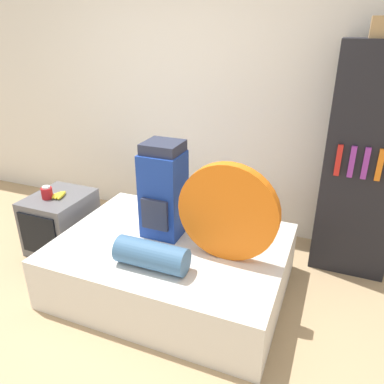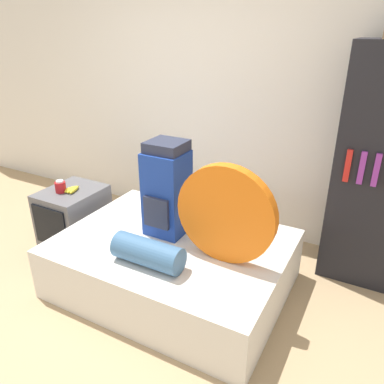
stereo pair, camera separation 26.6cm
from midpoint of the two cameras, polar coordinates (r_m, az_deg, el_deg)
The scene contains 10 objects.
ground_plane at distance 2.87m, azimuth -11.79°, elevation -19.72°, with size 16.00×16.00×0.00m, color tan.
wall_back at distance 3.77m, azimuth 5.55°, elevation 13.79°, with size 8.00×0.05×2.60m.
bed at distance 3.06m, azimuth -0.35°, elevation -10.85°, with size 1.75×1.30×0.43m.
backpack at distance 2.90m, azimuth -1.27°, elevation 0.31°, with size 0.30×0.32×0.75m.
tent_bag at distance 2.57m, azimuth 8.15°, elevation -3.44°, with size 0.72×0.08×0.72m.
sleeping_roll at distance 2.62m, azimuth -3.82°, elevation -9.28°, with size 0.51×0.19×0.19m.
television at distance 3.80m, azimuth -15.69°, elevation -3.49°, with size 0.50×0.60×0.53m.
canister at distance 3.66m, azimuth -17.48°, elevation 0.74°, with size 0.10×0.10×0.12m.
banana_bunch at distance 3.66m, azimuth -15.81°, elevation 0.35°, with size 0.13×0.17×0.04m.
bookshelf at distance 3.27m, azimuth 28.46°, elevation 2.86°, with size 0.60×0.44×1.88m.
Camera 2 is at (1.57, -1.46, 1.96)m, focal length 35.00 mm.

